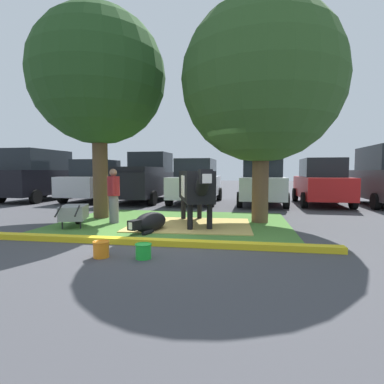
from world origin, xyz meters
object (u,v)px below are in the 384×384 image
Objects in this scene: calf_lying at (150,222)px; suv_black at (39,175)px; person_handler at (114,194)px; cow_holstein at (196,186)px; shade_tree_right at (262,82)px; sedan_red at (321,182)px; bucket_green at (143,251)px; sedan_silver at (262,182)px; bucket_orange at (101,249)px; hatchback_white at (196,182)px; pickup_truck_black at (145,178)px; wheelbarrow at (74,213)px; sedan_blue at (96,181)px; shade_tree_left at (98,78)px.

suv_black is (-7.91, 6.80, 1.03)m from calf_lying.
cow_holstein is at bearing 1.59° from person_handler.
shade_tree_right reaches higher than sedan_red.
bucket_green is 0.06× the size of sedan_silver.
suv_black is at bearing 179.85° from sedan_silver.
calf_lying is at bearing 104.83° from bucket_green.
shade_tree_right reaches higher than bucket_orange.
suv_black is at bearing -179.67° from hatchback_white.
bucket_green is (1.95, -3.21, -0.69)m from person_handler.
pickup_truck_black is (-1.17, 6.37, 0.29)m from person_handler.
cow_holstein is at bearing -81.24° from hatchback_white.
bucket_orange is 1.01× the size of bucket_green.
hatchback_white reaches higher than calf_lying.
bucket_orange is (-1.12, -3.32, -0.92)m from cow_holstein.
wheelbarrow is 8.75m from suv_black.
hatchback_white is (0.07, 6.84, 0.75)m from calf_lying.
sedan_silver is (3.02, 6.77, 0.75)m from calf_lying.
suv_black is (-8.49, 9.00, 1.13)m from bucket_green.
wheelbarrow is at bearing -128.48° from sedan_silver.
calf_lying is 8.67m from sedan_blue.
bucket_green is (2.76, -4.06, -4.19)m from shade_tree_left.
sedan_silver is (0.32, 4.93, -2.98)m from shade_tree_right.
shade_tree_left is at bearing 179.85° from shade_tree_right.
sedan_blue is at bearing 5.22° from suv_black.
shade_tree_left reaches higher than suv_black.
pickup_truck_black is at bearing 93.80° from shade_tree_left.
hatchback_white is (2.25, 4.99, -3.34)m from shade_tree_left.
bucket_orange is 9.14m from hatchback_white.
wheelbarrow is (-3.11, -0.80, -0.68)m from cow_holstein.
bucket_orange is at bearing -94.06° from calf_lying.
person_handler is 7.06m from sedan_blue.
sedan_silver is (3.18, 9.02, 0.84)m from bucket_orange.
suv_black reaches higher than person_handler.
cow_holstein reaches higher than bucket_green.
sedan_silver is (5.20, 4.92, -3.34)m from shade_tree_left.
cow_holstein reaches higher than bucket_orange.
calf_lying reaches higher than bucket_green.
sedan_red is (8.10, -0.33, -0.13)m from pickup_truck_black.
bucket_green is 0.05× the size of pickup_truck_black.
sedan_silver is 2.55m from sedan_red.
person_handler is (0.81, -0.85, -3.50)m from shade_tree_left.
person_handler is at bearing -79.57° from pickup_truck_black.
suv_black is (-10.61, 4.96, -2.70)m from shade_tree_right.
pickup_truck_black is 1.23× the size of hatchback_white.
pickup_truck_black is 2.67m from hatchback_white.
shade_tree_right is at bearing -0.15° from shade_tree_left.
wheelbarrow is at bearing 137.94° from bucket_green.
person_handler is 6.48m from pickup_truck_black.
sedan_red is (5.72, 9.28, 0.84)m from bucket_orange.
wheelbarrow is 3.69m from bucket_green.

